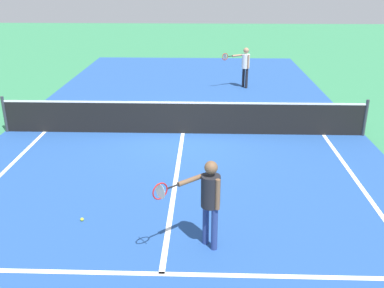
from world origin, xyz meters
name	(u,v)px	position (x,y,z in m)	size (l,w,h in m)	color
ground_plane	(183,133)	(0.00, 0.00, 0.00)	(60.00, 60.00, 0.00)	#337F51
court_surface_inbounds	(183,133)	(0.00, 0.00, 0.00)	(10.62, 24.40, 0.00)	#234C93
line_service_near	(161,274)	(0.00, -6.40, 0.00)	(8.22, 0.10, 0.01)	white
line_center_service	(175,182)	(0.00, -3.20, 0.00)	(0.10, 6.40, 0.01)	white
net	(183,117)	(0.00, 0.00, 0.49)	(10.57, 0.09, 1.07)	#33383D
player_near	(209,196)	(0.73, -5.64, 0.99)	(1.05, 0.72, 1.60)	navy
player_far	(245,63)	(2.23, 5.56, 1.01)	(1.14, 0.60, 1.63)	black
tennis_ball_mid_court	(82,219)	(-1.66, -4.89, 0.03)	(0.07, 0.07, 0.07)	#CCE033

